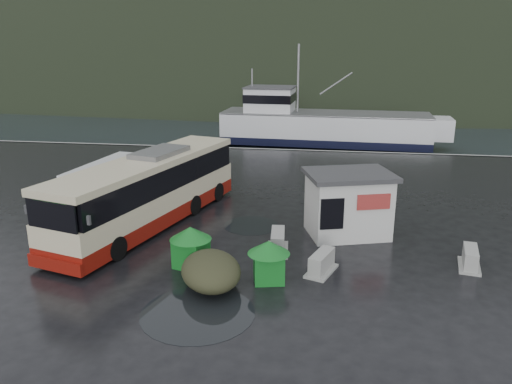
# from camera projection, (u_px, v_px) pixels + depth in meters

# --- Properties ---
(ground) EXTENTS (160.00, 160.00, 0.00)m
(ground) POSITION_uv_depth(u_px,v_px,m) (184.00, 244.00, 21.25)
(ground) COLOR black
(ground) RESTS_ON ground
(harbor_water) EXTENTS (300.00, 180.00, 0.02)m
(harbor_water) POSITION_uv_depth(u_px,v_px,m) (308.00, 76.00, 125.43)
(harbor_water) COLOR black
(harbor_water) RESTS_ON ground
(quay_edge) EXTENTS (160.00, 0.60, 1.50)m
(quay_edge) POSITION_uv_depth(u_px,v_px,m) (254.00, 149.00, 40.20)
(quay_edge) COLOR #999993
(quay_edge) RESTS_ON ground
(headland) EXTENTS (780.00, 540.00, 570.00)m
(headland) POSITION_uv_depth(u_px,v_px,m) (341.00, 59.00, 256.60)
(headland) COLOR black
(headland) RESTS_ON ground
(coach_bus) EXTENTS (6.08, 12.44, 3.41)m
(coach_bus) POSITION_uv_depth(u_px,v_px,m) (152.00, 224.00, 23.61)
(coach_bus) COLOR beige
(coach_bus) RESTS_ON ground
(white_van) EXTENTS (2.81, 6.23, 2.51)m
(white_van) POSITION_uv_depth(u_px,v_px,m) (112.00, 211.00, 25.38)
(white_van) COLOR silver
(white_van) RESTS_ON ground
(waste_bin_left) EXTENTS (1.30, 1.30, 1.53)m
(waste_bin_left) POSITION_uv_depth(u_px,v_px,m) (269.00, 280.00, 18.02)
(waste_bin_left) COLOR #136E21
(waste_bin_left) RESTS_ON ground
(waste_bin_right) EXTENTS (1.40, 1.40, 1.60)m
(waste_bin_right) POSITION_uv_depth(u_px,v_px,m) (192.00, 266.00, 19.18)
(waste_bin_right) COLOR #136E21
(waste_bin_right) RESTS_ON ground
(dome_tent) EXTENTS (3.01, 3.47, 1.14)m
(dome_tent) POSITION_uv_depth(u_px,v_px,m) (211.00, 285.00, 17.64)
(dome_tent) COLOR #32331E
(dome_tent) RESTS_ON ground
(ticket_kiosk) EXTENTS (4.31, 3.72, 2.86)m
(ticket_kiosk) POSITION_uv_depth(u_px,v_px,m) (346.00, 234.00, 22.36)
(ticket_kiosk) COLOR silver
(ticket_kiosk) RESTS_ON ground
(jersey_barrier_a) EXTENTS (0.98, 1.76, 0.85)m
(jersey_barrier_a) POSITION_uv_depth(u_px,v_px,m) (278.00, 251.00, 20.54)
(jersey_barrier_a) COLOR #999993
(jersey_barrier_a) RESTS_ON ground
(jersey_barrier_b) EXTENTS (1.29, 1.77, 0.80)m
(jersey_barrier_b) POSITION_uv_depth(u_px,v_px,m) (321.00, 272.00, 18.65)
(jersey_barrier_b) COLOR #999993
(jersey_barrier_b) RESTS_ON ground
(jersey_barrier_c) EXTENTS (1.05, 1.66, 0.77)m
(jersey_barrier_c) POSITION_uv_depth(u_px,v_px,m) (469.00, 267.00, 19.06)
(jersey_barrier_c) COLOR #999993
(jersey_barrier_c) RESTS_ON ground
(fishing_trawler) EXTENTS (23.66, 6.41, 9.36)m
(fishing_trawler) POSITION_uv_depth(u_px,v_px,m) (324.00, 130.00, 48.54)
(fishing_trawler) COLOR silver
(fishing_trawler) RESTS_ON ground
(puddles) EXTENTS (10.29, 13.06, 0.01)m
(puddles) POSITION_uv_depth(u_px,v_px,m) (180.00, 285.00, 17.68)
(puddles) COLOR black
(puddles) RESTS_ON ground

